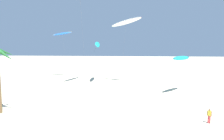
{
  "coord_description": "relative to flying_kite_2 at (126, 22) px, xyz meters",
  "views": [
    {
      "loc": [
        1.67,
        1.52,
        8.62
      ],
      "look_at": [
        0.1,
        19.4,
        6.51
      ],
      "focal_mm": 37.2,
      "sensor_mm": 36.0,
      "label": 1
    }
  ],
  "objects": [
    {
      "name": "flying_kite_5",
      "position": [
        -6.21,
        1.32,
        -4.64
      ],
      "size": [
        3.37,
        12.59,
        9.15
      ],
      "color": "#19B2B7",
      "rests_on": "ground"
    },
    {
      "name": "flying_kite_3",
      "position": [
        -15.95,
        7.53,
        -2.03
      ],
      "size": [
        6.1,
        7.89,
        11.57
      ],
      "color": "blue",
      "rests_on": "ground"
    },
    {
      "name": "flying_kite_2",
      "position": [
        0.0,
        0.0,
        0.0
      ],
      "size": [
        6.89,
        6.08,
        14.08
      ],
      "color": "white",
      "rests_on": "ground"
    },
    {
      "name": "person_near_left",
      "position": [
        9.69,
        -24.21,
        -11.99
      ],
      "size": [
        0.42,
        0.35,
        1.64
      ],
      "color": "red",
      "rests_on": "ground"
    },
    {
      "name": "flying_kite_6",
      "position": [
        9.72,
        -8.89,
        -6.84
      ],
      "size": [
        4.42,
        9.65,
        6.49
      ],
      "color": "#19B2B7",
      "rests_on": "ground"
    }
  ]
}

